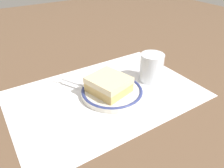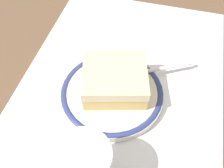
# 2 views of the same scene
# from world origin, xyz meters

# --- Properties ---
(ground_plane) EXTENTS (2.40, 2.40, 0.00)m
(ground_plane) POSITION_xyz_m (0.00, 0.00, 0.00)
(ground_plane) COLOR brown
(placemat) EXTENTS (0.51, 0.35, 0.00)m
(placemat) POSITION_xyz_m (0.00, 0.00, 0.00)
(placemat) COLOR white
(placemat) RESTS_ON ground_plane
(plate) EXTENTS (0.17, 0.17, 0.02)m
(plate) POSITION_xyz_m (-0.01, 0.01, 0.01)
(plate) COLOR silver
(plate) RESTS_ON placemat
(cake_slice) EXTENTS (0.11, 0.12, 0.04)m
(cake_slice) POSITION_xyz_m (-0.01, 0.01, 0.04)
(cake_slice) COLOR #DBB76B
(cake_slice) RESTS_ON plate
(spoon) EXTENTS (0.07, 0.11, 0.01)m
(spoon) POSITION_xyz_m (0.04, -0.04, 0.02)
(spoon) COLOR silver
(spoon) RESTS_ON plate
(cup) EXTENTS (0.07, 0.07, 0.08)m
(cup) POSITION_xyz_m (-0.16, 0.01, 0.04)
(cup) COLOR silver
(cup) RESTS_ON placemat
(napkin) EXTENTS (0.12, 0.14, 0.00)m
(napkin) POSITION_xyz_m (0.17, -0.00, 0.00)
(napkin) COLOR white
(napkin) RESTS_ON placemat
(sugar_packet) EXTENTS (0.06, 0.05, 0.01)m
(sugar_packet) POSITION_xyz_m (0.07, -0.14, 0.00)
(sugar_packet) COLOR white
(sugar_packet) RESTS_ON placemat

